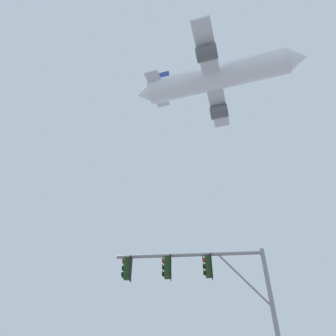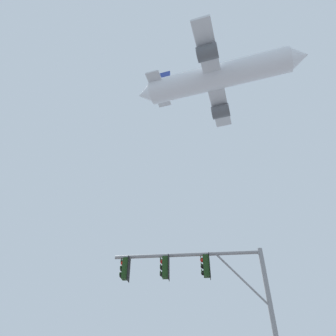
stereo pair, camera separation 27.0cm
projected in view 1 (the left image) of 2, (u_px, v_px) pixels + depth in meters
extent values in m
cylinder|color=gray|center=(278.00, 336.00, 11.46)|extent=(0.20, 0.20, 6.67)
cylinder|color=gray|center=(188.00, 255.00, 13.59)|extent=(6.27, 1.16, 0.15)
cylinder|color=gray|center=(243.00, 279.00, 12.78)|extent=(1.95, 0.39, 2.24)
cube|color=#193814|center=(127.00, 269.00, 13.46)|extent=(0.31, 0.36, 0.90)
cylinder|color=#193814|center=(128.00, 257.00, 13.76)|extent=(0.05, 0.05, 0.12)
cube|color=black|center=(131.00, 269.00, 13.45)|extent=(0.10, 0.46, 1.04)
sphere|color=red|center=(125.00, 263.00, 13.63)|extent=(0.20, 0.20, 0.20)
cylinder|color=#193814|center=(123.00, 261.00, 13.67)|extent=(0.07, 0.21, 0.21)
sphere|color=black|center=(124.00, 269.00, 13.46)|extent=(0.20, 0.20, 0.20)
cylinder|color=#193814|center=(123.00, 268.00, 13.50)|extent=(0.07, 0.21, 0.21)
sphere|color=black|center=(124.00, 276.00, 13.29)|extent=(0.20, 0.20, 0.20)
cylinder|color=#193814|center=(122.00, 274.00, 13.33)|extent=(0.07, 0.21, 0.21)
cube|color=#193814|center=(168.00, 267.00, 13.34)|extent=(0.31, 0.36, 0.90)
cylinder|color=#193814|center=(168.00, 256.00, 13.64)|extent=(0.05, 0.05, 0.12)
cube|color=black|center=(171.00, 267.00, 13.33)|extent=(0.10, 0.46, 1.04)
sphere|color=red|center=(164.00, 261.00, 13.51)|extent=(0.20, 0.20, 0.20)
cylinder|color=#193814|center=(163.00, 260.00, 13.55)|extent=(0.07, 0.21, 0.21)
sphere|color=black|center=(164.00, 268.00, 13.34)|extent=(0.20, 0.20, 0.20)
cylinder|color=#193814|center=(163.00, 266.00, 13.38)|extent=(0.07, 0.21, 0.21)
sphere|color=black|center=(164.00, 274.00, 13.17)|extent=(0.20, 0.20, 0.20)
cylinder|color=#193814|center=(163.00, 273.00, 13.21)|extent=(0.07, 0.21, 0.21)
cube|color=#193814|center=(208.00, 266.00, 13.22)|extent=(0.31, 0.36, 0.90)
cylinder|color=#193814|center=(207.00, 255.00, 13.52)|extent=(0.05, 0.05, 0.12)
cube|color=black|center=(212.00, 266.00, 13.21)|extent=(0.10, 0.46, 1.04)
sphere|color=red|center=(204.00, 260.00, 13.39)|extent=(0.20, 0.20, 0.20)
cylinder|color=#193814|center=(203.00, 259.00, 13.43)|extent=(0.07, 0.21, 0.21)
sphere|color=black|center=(205.00, 267.00, 13.22)|extent=(0.20, 0.20, 0.20)
cylinder|color=#193814|center=(203.00, 265.00, 13.26)|extent=(0.07, 0.21, 0.21)
sphere|color=black|center=(205.00, 273.00, 13.05)|extent=(0.20, 0.20, 0.20)
cylinder|color=#193814|center=(204.00, 272.00, 13.09)|extent=(0.07, 0.21, 0.21)
cylinder|color=white|center=(216.00, 77.00, 48.51)|extent=(21.60, 11.13, 3.84)
cone|color=white|center=(298.00, 58.00, 45.84)|extent=(3.75, 4.34, 3.65)
cone|color=white|center=(144.00, 94.00, 51.15)|extent=(3.39, 3.90, 3.27)
cube|color=silver|center=(213.00, 81.00, 48.29)|extent=(9.58, 20.05, 0.43)
cylinder|color=#595B60|center=(219.00, 112.00, 51.99)|extent=(3.45, 3.03, 2.16)
cylinder|color=#595B60|center=(207.00, 53.00, 43.21)|extent=(3.45, 3.03, 2.16)
cube|color=navy|center=(159.00, 82.00, 51.89)|extent=(3.25, 1.44, 4.56)
cube|color=silver|center=(158.00, 90.00, 50.86)|extent=(4.53, 7.51, 0.24)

